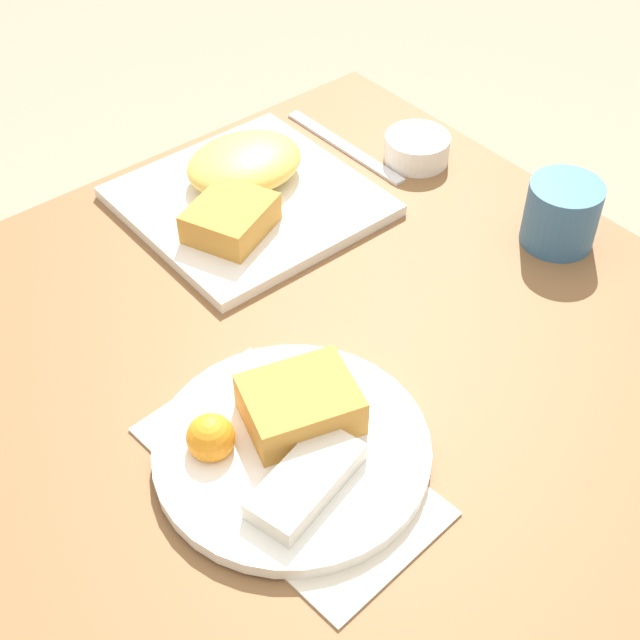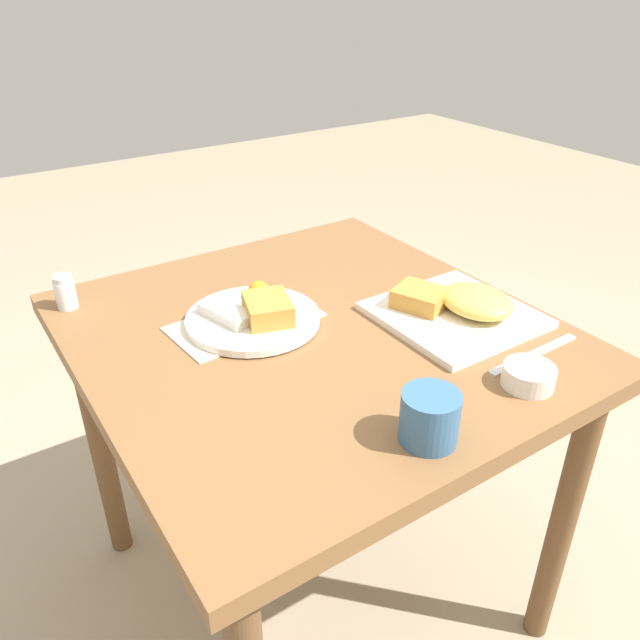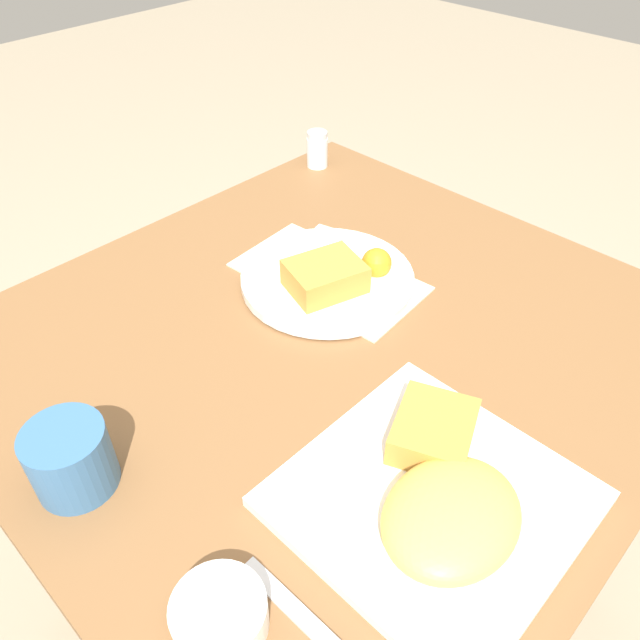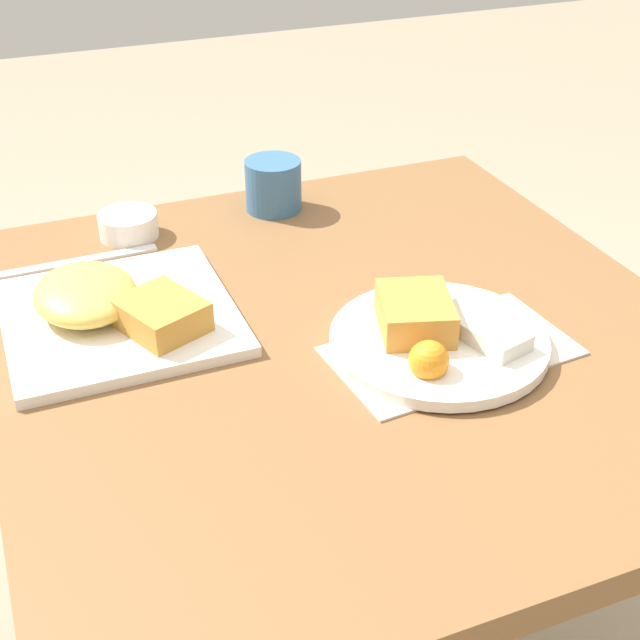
{
  "view_description": "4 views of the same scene",
  "coord_description": "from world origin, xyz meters",
  "px_view_note": "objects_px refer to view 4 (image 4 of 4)",
  "views": [
    {
      "loc": [
        0.37,
        0.48,
        1.36
      ],
      "look_at": [
        -0.03,
        -0.01,
        0.75
      ],
      "focal_mm": 50.0,
      "sensor_mm": 36.0,
      "label": 1
    },
    {
      "loc": [
        -0.83,
        0.54,
        1.29
      ],
      "look_at": [
        -0.03,
        0.0,
        0.74
      ],
      "focal_mm": 35.0,
      "sensor_mm": 36.0,
      "label": 2
    },
    {
      "loc": [
        -0.45,
        -0.41,
        1.26
      ],
      "look_at": [
        -0.03,
        -0.01,
        0.76
      ],
      "focal_mm": 35.0,
      "sensor_mm": 36.0,
      "label": 3
    },
    {
      "loc": [
        0.81,
        -0.36,
        1.28
      ],
      "look_at": [
        0.01,
        -0.04,
        0.74
      ],
      "focal_mm": 50.0,
      "sensor_mm": 36.0,
      "label": 4
    }
  ],
  "objects_px": {
    "butter_knife": "(78,261)",
    "plate_oval_far": "(436,335)",
    "plate_square_near": "(112,308)",
    "coffee_mug": "(273,185)",
    "sauce_ramekin": "(128,224)"
  },
  "relations": [
    {
      "from": "butter_knife",
      "to": "plate_oval_far",
      "type": "bearing_deg",
      "value": -47.24
    },
    {
      "from": "plate_square_near",
      "to": "coffee_mug",
      "type": "height_order",
      "value": "coffee_mug"
    },
    {
      "from": "butter_knife",
      "to": "coffee_mug",
      "type": "distance_m",
      "value": 0.31
    },
    {
      "from": "coffee_mug",
      "to": "sauce_ramekin",
      "type": "bearing_deg",
      "value": -87.36
    },
    {
      "from": "butter_knife",
      "to": "plate_square_near",
      "type": "bearing_deg",
      "value": -85.92
    },
    {
      "from": "plate_oval_far",
      "to": "plate_square_near",
      "type": "bearing_deg",
      "value": -120.13
    },
    {
      "from": "butter_knife",
      "to": "sauce_ramekin",
      "type": "bearing_deg",
      "value": 32.5
    },
    {
      "from": "plate_square_near",
      "to": "coffee_mug",
      "type": "bearing_deg",
      "value": 129.2
    },
    {
      "from": "plate_square_near",
      "to": "sauce_ramekin",
      "type": "height_order",
      "value": "plate_square_near"
    },
    {
      "from": "plate_square_near",
      "to": "plate_oval_far",
      "type": "relative_size",
      "value": 1.07
    },
    {
      "from": "plate_oval_far",
      "to": "butter_knife",
      "type": "height_order",
      "value": "plate_oval_far"
    },
    {
      "from": "plate_square_near",
      "to": "sauce_ramekin",
      "type": "bearing_deg",
      "value": 163.7
    },
    {
      "from": "sauce_ramekin",
      "to": "coffee_mug",
      "type": "relative_size",
      "value": 0.99
    },
    {
      "from": "butter_knife",
      "to": "coffee_mug",
      "type": "xyz_separation_m",
      "value": [
        -0.06,
        0.3,
        0.04
      ]
    },
    {
      "from": "sauce_ramekin",
      "to": "butter_knife",
      "type": "xyz_separation_m",
      "value": [
        0.05,
        -0.08,
        -0.02
      ]
    }
  ]
}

